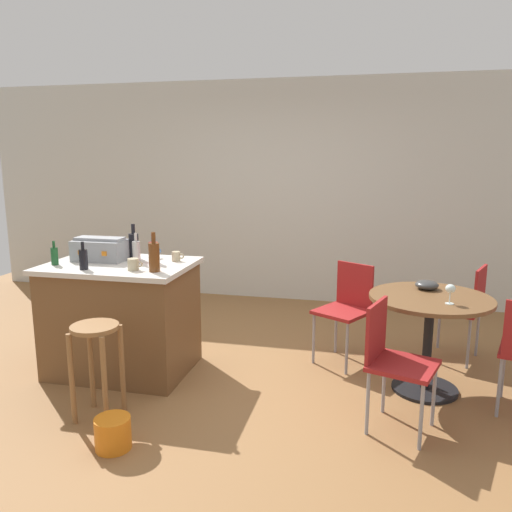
# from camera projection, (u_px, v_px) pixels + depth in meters

# --- Properties ---
(ground_plane) EXTENTS (8.80, 8.80, 0.00)m
(ground_plane) POSITION_uv_depth(u_px,v_px,m) (230.00, 379.00, 4.13)
(ground_plane) COLOR olive
(back_wall) EXTENTS (8.00, 0.10, 2.70)m
(back_wall) POSITION_uv_depth(u_px,v_px,m) (285.00, 192.00, 6.26)
(back_wall) COLOR beige
(back_wall) RESTS_ON ground_plane
(kitchen_island) EXTENTS (1.17, 0.84, 0.93)m
(kitchen_island) POSITION_uv_depth(u_px,v_px,m) (122.00, 317.00, 4.23)
(kitchen_island) COLOR brown
(kitchen_island) RESTS_ON ground_plane
(wooden_stool) EXTENTS (0.32, 0.32, 0.67)m
(wooden_stool) POSITION_uv_depth(u_px,v_px,m) (96.00, 351.00, 3.44)
(wooden_stool) COLOR olive
(wooden_stool) RESTS_ON ground_plane
(dining_table) EXTENTS (0.91, 0.91, 0.76)m
(dining_table) POSITION_uv_depth(u_px,v_px,m) (429.00, 319.00, 3.83)
(dining_table) COLOR black
(dining_table) RESTS_ON ground_plane
(folding_chair_far) EXTENTS (0.52, 0.52, 0.86)m
(folding_chair_far) POSITION_uv_depth(u_px,v_px,m) (464.00, 305.00, 4.43)
(folding_chair_far) COLOR maroon
(folding_chair_far) RESTS_ON ground_plane
(folding_chair_left) EXTENTS (0.55, 0.55, 0.87)m
(folding_chair_left) POSITION_uv_depth(u_px,v_px,m) (347.00, 305.00, 4.41)
(folding_chair_left) COLOR maroon
(folding_chair_left) RESTS_ON ground_plane
(folding_chair_right) EXTENTS (0.51, 0.51, 0.85)m
(folding_chair_right) POSITION_uv_depth(u_px,v_px,m) (393.00, 356.00, 3.31)
(folding_chair_right) COLOR maroon
(folding_chair_right) RESTS_ON ground_plane
(toolbox) EXTENTS (0.43, 0.26, 0.20)m
(toolbox) POSITION_uv_depth(u_px,v_px,m) (100.00, 249.00, 4.24)
(toolbox) COLOR gray
(toolbox) RESTS_ON kitchen_island
(bottle_0) EXTENTS (0.08, 0.08, 0.30)m
(bottle_0) POSITION_uv_depth(u_px,v_px,m) (134.00, 245.00, 4.31)
(bottle_0) COLOR black
(bottle_0) RESTS_ON kitchen_island
(bottle_1) EXTENTS (0.08, 0.08, 0.24)m
(bottle_1) POSITION_uv_depth(u_px,v_px,m) (153.00, 252.00, 4.13)
(bottle_1) COLOR maroon
(bottle_1) RESTS_ON kitchen_island
(bottle_2) EXTENTS (0.08, 0.08, 0.30)m
(bottle_2) POSITION_uv_depth(u_px,v_px,m) (154.00, 256.00, 3.82)
(bottle_2) COLOR #603314
(bottle_2) RESTS_ON kitchen_island
(bottle_3) EXTENTS (0.06, 0.06, 0.20)m
(bottle_3) POSITION_uv_depth(u_px,v_px,m) (55.00, 256.00, 4.07)
(bottle_3) COLOR #194C23
(bottle_3) RESTS_ON kitchen_island
(bottle_4) EXTENTS (0.06, 0.06, 0.25)m
(bottle_4) POSITION_uv_depth(u_px,v_px,m) (136.00, 251.00, 4.15)
(bottle_4) COLOR #B7B2AD
(bottle_4) RESTS_ON kitchen_island
(bottle_5) EXTENTS (0.07, 0.07, 0.22)m
(bottle_5) POSITION_uv_depth(u_px,v_px,m) (83.00, 259.00, 3.90)
(bottle_5) COLOR black
(bottle_5) RESTS_ON kitchen_island
(cup_0) EXTENTS (0.11, 0.07, 0.11)m
(cup_0) POSITION_uv_depth(u_px,v_px,m) (154.00, 251.00, 4.36)
(cup_0) COLOR #4C7099
(cup_0) RESTS_ON kitchen_island
(cup_1) EXTENTS (0.11, 0.07, 0.08)m
(cup_1) POSITION_uv_depth(u_px,v_px,m) (176.00, 256.00, 4.22)
(cup_1) COLOR tan
(cup_1) RESTS_ON kitchen_island
(cup_2) EXTENTS (0.12, 0.09, 0.09)m
(cup_2) POSITION_uv_depth(u_px,v_px,m) (133.00, 264.00, 3.88)
(cup_2) COLOR tan
(cup_2) RESTS_ON kitchen_island
(wine_glass) EXTENTS (0.07, 0.07, 0.14)m
(wine_glass) POSITION_uv_depth(u_px,v_px,m) (450.00, 289.00, 3.58)
(wine_glass) COLOR silver
(wine_glass) RESTS_ON dining_table
(serving_bowl) EXTENTS (0.18, 0.18, 0.07)m
(serving_bowl) POSITION_uv_depth(u_px,v_px,m) (427.00, 285.00, 3.99)
(serving_bowl) COLOR #383838
(serving_bowl) RESTS_ON dining_table
(plastic_bucket) EXTENTS (0.22, 0.22, 0.20)m
(plastic_bucket) POSITION_uv_depth(u_px,v_px,m) (113.00, 433.00, 3.14)
(plastic_bucket) COLOR orange
(plastic_bucket) RESTS_ON ground_plane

